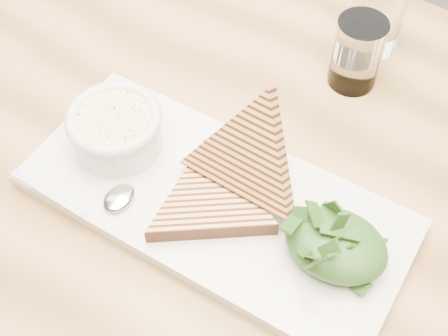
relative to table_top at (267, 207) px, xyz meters
The scene contains 15 objects.
floor 0.75m from the table_top, 112.48° to the left, with size 6.00×6.00×0.00m, color #5C5957.
table_top is the anchor object (origin of this frame).
table_leg_bl 0.79m from the table_top, 147.44° to the left, with size 0.06×0.06×0.70m, color #B3844B.
platter 0.07m from the table_top, 141.10° to the right, with size 0.44×0.20×0.02m, color silver.
soup_bowl 0.20m from the table_top, behind, with size 0.10×0.10×0.04m, color silver.
soup 0.20m from the table_top, behind, with size 0.09×0.09×0.01m, color beige.
bowl_rim 0.21m from the table_top, behind, with size 0.11×0.11×0.01m, color silver.
sandwich_flat 0.08m from the table_top, 132.51° to the right, with size 0.16×0.16×0.02m, color tan, non-canonical shape.
sandwich_lean 0.09m from the table_top, 166.65° to the right, with size 0.16×0.16×0.09m, color tan, non-canonical shape.
salad_base 0.12m from the table_top, 23.70° to the right, with size 0.11×0.09×0.04m, color #184917.
arugula_pile 0.12m from the table_top, 23.70° to the right, with size 0.11×0.10×0.05m, color #304C1C, non-canonical shape.
spoon_bowl 0.17m from the table_top, 146.49° to the right, with size 0.03×0.04×0.01m, color silver.
spoon_handle 0.25m from the table_top, 150.16° to the right, with size 0.10×0.01×0.00m, color silver.
glass_near 0.23m from the table_top, 86.27° to the left, with size 0.06×0.06×0.10m, color white.
glass_far 0.31m from the table_top, 87.72° to the left, with size 0.07×0.07×0.11m, color white.
Camera 1 is at (0.22, -0.56, 1.34)m, focal length 50.00 mm.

